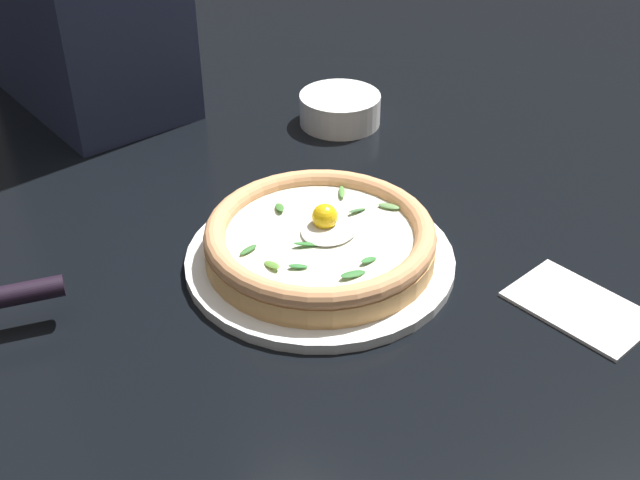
% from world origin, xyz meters
% --- Properties ---
extents(ground_plane, '(2.40, 2.40, 0.03)m').
position_xyz_m(ground_plane, '(0.00, 0.00, -0.01)').
color(ground_plane, black).
rests_on(ground_plane, ground).
extents(pizza_plate, '(0.30, 0.30, 0.01)m').
position_xyz_m(pizza_plate, '(0.03, -0.01, 0.01)').
color(pizza_plate, white).
rests_on(pizza_plate, ground).
extents(pizza, '(0.26, 0.26, 0.06)m').
position_xyz_m(pizza, '(0.03, -0.01, 0.03)').
color(pizza, '#E2A862').
rests_on(pizza, pizza_plate).
extents(side_bowl, '(0.12, 0.12, 0.04)m').
position_xyz_m(side_bowl, '(-0.26, -0.21, 0.02)').
color(side_bowl, white).
rests_on(side_bowl, ground).
extents(folded_napkin, '(0.11, 0.15, 0.01)m').
position_xyz_m(folded_napkin, '(-0.08, 0.25, 0.00)').
color(folded_napkin, white).
rests_on(folded_napkin, ground).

